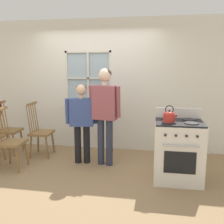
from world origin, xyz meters
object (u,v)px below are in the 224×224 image
kettle (169,116)px  chair_near_wall (41,132)px  chair_center_cluster (11,142)px  chair_by_window (9,130)px  stove (178,150)px  person_elderly_left (82,117)px  person_teen_center (105,107)px  potted_plant (91,100)px

kettle → chair_near_wall: bearing=161.9°
chair_near_wall → kettle: (2.40, -0.78, 0.55)m
chair_center_cluster → kettle: bearing=-95.1°
chair_by_window → chair_center_cluster: (0.50, -0.73, 0.00)m
chair_by_window → stove: bearing=-104.7°
chair_by_window → person_elderly_left: (1.62, -0.27, 0.39)m
person_teen_center → kettle: person_teen_center is taller
person_elderly_left → potted_plant: (-0.04, 0.82, 0.19)m
chair_center_cluster → person_teen_center: (1.55, 0.44, 0.58)m
potted_plant → person_teen_center: bearing=-61.1°
chair_by_window → stove: stove is taller
chair_by_window → person_elderly_left: bearing=-102.0°
person_teen_center → kettle: size_ratio=6.92×
chair_near_wall → chair_center_cluster: 0.72m
person_teen_center → potted_plant: 0.96m
person_teen_center → kettle: bearing=-17.2°
person_teen_center → stove: (1.22, -0.41, -0.58)m
chair_by_window → potted_plant: bearing=-73.4°
chair_near_wall → chair_center_cluster: bearing=160.3°
chair_by_window → chair_near_wall: (0.71, -0.04, 0.00)m
person_elderly_left → kettle: size_ratio=5.81×
chair_near_wall → person_teen_center: size_ratio=0.62×
person_teen_center → potted_plant: (-0.47, 0.84, -0.01)m
person_elderly_left → person_teen_center: bearing=-14.3°
stove → potted_plant: bearing=143.5°
chair_center_cluster → person_elderly_left: 1.28m
stove → chair_by_window: bearing=168.0°
potted_plant → chair_near_wall: bearing=-145.7°
person_elderly_left → person_teen_center: (0.43, -0.02, 0.19)m
person_elderly_left → potted_plant: 0.84m
stove → kettle: (-0.16, -0.13, 0.55)m
chair_near_wall → stove: 2.64m
chair_by_window → kettle: size_ratio=4.29×
chair_by_window → person_elderly_left: 1.69m
chair_by_window → chair_center_cluster: same height
stove → person_teen_center: bearing=161.6°
chair_by_window → stove: (3.27, -0.70, 0.00)m
chair_near_wall → person_elderly_left: (0.91, -0.22, 0.39)m
person_elderly_left → stove: size_ratio=1.32×
chair_by_window → person_elderly_left: person_elderly_left is taller
chair_near_wall → person_teen_center: person_teen_center is taller
kettle → potted_plant: potted_plant is taller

